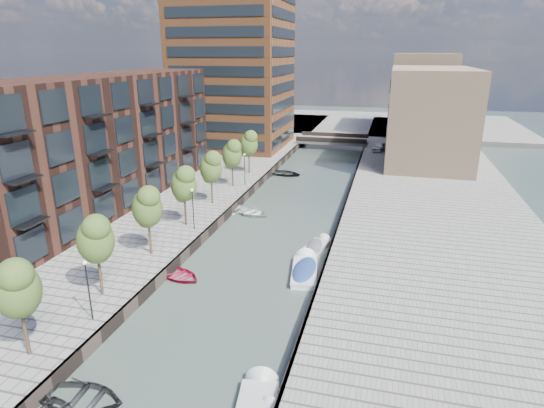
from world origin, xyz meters
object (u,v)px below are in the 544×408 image
at_px(tree_1, 95,238).
at_px(tree_6, 249,143).
at_px(tree_2, 147,206).
at_px(car, 380,147).
at_px(sloop_3, 251,214).
at_px(motorboat_3, 305,269).
at_px(sloop_1, 82,402).
at_px(tree_3, 184,183).
at_px(tree_0, 16,286).
at_px(sloop_2, 179,277).
at_px(tree_4, 211,166).
at_px(tree_5, 232,153).
at_px(sloop_4, 285,175).
at_px(bridge, 333,140).
at_px(motorboat_4, 316,247).

xyz_separation_m(tree_1, tree_6, (0.00, 35.00, 0.00)).
relative_size(tree_1, tree_2, 1.00).
bearing_deg(tree_2, car, 70.15).
relative_size(sloop_3, motorboat_3, 0.82).
bearing_deg(sloop_1, tree_3, 8.12).
xyz_separation_m(tree_0, sloop_2, (3.24, 12.35, -5.31)).
bearing_deg(tree_3, tree_4, 90.00).
xyz_separation_m(tree_2, car, (17.34, 48.04, -3.58)).
distance_m(tree_1, tree_2, 7.00).
height_order(tree_5, car, tree_5).
bearing_deg(tree_2, tree_0, -90.00).
relative_size(sloop_3, sloop_4, 0.97).
height_order(bridge, tree_6, tree_6).
bearing_deg(tree_0, bridge, 82.87).
relative_size(tree_0, car, 1.39).
height_order(tree_0, car, tree_0).
xyz_separation_m(tree_0, sloop_3, (4.46, 28.16, -5.31)).
xyz_separation_m(tree_6, sloop_3, (4.46, -13.84, -5.31)).
height_order(sloop_2, motorboat_3, motorboat_3).
distance_m(tree_6, sloop_3, 15.48).
bearing_deg(tree_5, sloop_3, -56.90).
bearing_deg(tree_4, motorboat_3, -43.20).
bearing_deg(sloop_2, tree_2, 85.27).
distance_m(tree_4, tree_6, 14.00).
xyz_separation_m(tree_1, tree_4, (0.00, 21.00, 0.00)).
distance_m(tree_2, motorboat_3, 14.03).
bearing_deg(sloop_3, tree_3, 172.65).
xyz_separation_m(tree_5, sloop_2, (3.24, -22.65, -5.31)).
xyz_separation_m(bridge, tree_1, (-8.50, -61.00, 3.92)).
bearing_deg(sloop_2, motorboat_4, -27.35).
height_order(tree_0, tree_1, same).
distance_m(bridge, tree_6, 27.63).
distance_m(tree_1, sloop_4, 39.38).
height_order(tree_6, sloop_4, tree_6).
bearing_deg(motorboat_4, bridge, 95.54).
relative_size(tree_1, sloop_2, 1.39).
height_order(tree_2, motorboat_4, tree_2).
bearing_deg(tree_0, sloop_3, 81.00).
bearing_deg(tree_3, tree_2, -90.00).
relative_size(sloop_3, car, 1.13).
relative_size(tree_2, sloop_3, 1.23).
xyz_separation_m(tree_1, sloop_2, (3.24, 5.35, -5.31)).
height_order(tree_1, sloop_1, tree_1).
relative_size(tree_1, tree_6, 1.00).
bearing_deg(bridge, sloop_1, -93.34).
relative_size(tree_0, sloop_2, 1.39).
height_order(tree_4, tree_5, same).
distance_m(tree_2, tree_3, 7.00).
bearing_deg(bridge, motorboat_4, -84.46).
bearing_deg(tree_0, tree_6, 90.00).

